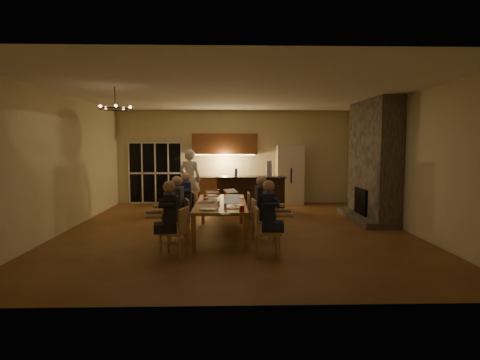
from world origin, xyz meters
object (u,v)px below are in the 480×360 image
person_left_near (170,219)px  standing_person (190,180)px  mug_front (218,203)px  redcup_far (226,192)px  laptop_c (210,197)px  laptop_b (232,203)px  chair_left_near (174,232)px  refrigerator (290,175)px  person_left_mid (177,209)px  dining_table (221,219)px  chair_left_mid (178,221)px  chair_right_far (257,211)px  plate_far (239,197)px  chair_left_far (185,212)px  redcup_mid (206,197)px  laptop_e (213,192)px  mug_back (207,196)px  can_silver (225,204)px  bar_island (251,194)px  chandelier (115,109)px  plate_left (208,208)px  person_right_near (268,217)px  laptop_a (209,204)px  plate_near (239,205)px  chair_right_near (268,232)px  can_cola (218,192)px  bar_blender (269,169)px  person_right_mid (261,208)px  laptop_d (231,198)px  mug_mid (226,197)px  laptop_f (233,192)px  chair_right_mid (263,220)px  redcup_near (242,209)px  bar_bottle (236,172)px  person_left_far (186,201)px

person_left_near → standing_person: standing_person is taller
mug_front → redcup_far: 1.90m
laptop_c → laptop_b: bearing=94.0°
chair_left_near → laptop_b: (1.07, 0.77, 0.42)m
refrigerator → person_left_mid: (-3.14, -5.26, -0.31)m
refrigerator → dining_table: size_ratio=0.71×
chair_left_mid → chair_right_far: bearing=108.5°
refrigerator → plate_far: refrigerator is taller
chair_left_far → person_left_near: bearing=-14.7°
refrigerator → redcup_mid: size_ratio=16.67×
laptop_e → mug_front: 1.63m
mug_back → redcup_far: 0.77m
redcup_far → can_silver: (0.01, -2.02, 0.00)m
bar_island → chandelier: chandelier is taller
chair_left_near → plate_left: chair_left_near is taller
person_right_near → laptop_a: (-1.12, 0.58, 0.17)m
person_left_near → redcup_mid: 2.14m
standing_person → plate_near: standing_person is taller
chair_right_far → chandelier: (-2.99, -1.08, 2.31)m
laptop_e → can_silver: 1.77m
chair_right_near → plate_far: bearing=8.4°
standing_person → plate_far: (1.46, -2.86, -0.19)m
chandelier → can_silver: 2.97m
can_cola → bar_blender: bearing=46.9°
chair_left_far → standing_person: (-0.18, 3.07, 0.50)m
person_right_mid → laptop_d: bearing=52.4°
person_left_mid → laptop_d: 1.23m
person_right_mid → mug_mid: person_right_mid is taller
laptop_f → plate_near: size_ratio=1.37×
chair_left_mid → laptop_b: 1.23m
bar_island → laptop_d: 3.27m
standing_person → redcup_far: 2.52m
bar_island → laptop_d: bar_island is taller
laptop_d → bar_blender: (1.14, 3.12, 0.45)m
chair_right_mid → mug_front: bearing=79.1°
redcup_mid → laptop_c: bearing=-71.4°
chair_right_near → mug_back: bearing=24.6°
laptop_a → plate_far: 1.87m
laptop_d → mug_mid: 0.56m
mug_mid → redcup_near: redcup_near is taller
laptop_f → bar_bottle: size_ratio=1.33×
refrigerator → redcup_far: refrigerator is taller
person_left_far → laptop_a: bearing=13.9°
chair_right_far → laptop_b: laptop_b is taller
person_left_far → laptop_f: size_ratio=4.31×
person_right_near → can_cola: bearing=23.1°
plate_left → mug_mid: bearing=74.8°
laptop_f → plate_near: bearing=-117.8°
chandelier → redcup_mid: 2.79m
bar_island → plate_far: (-0.41, -2.36, 0.22)m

